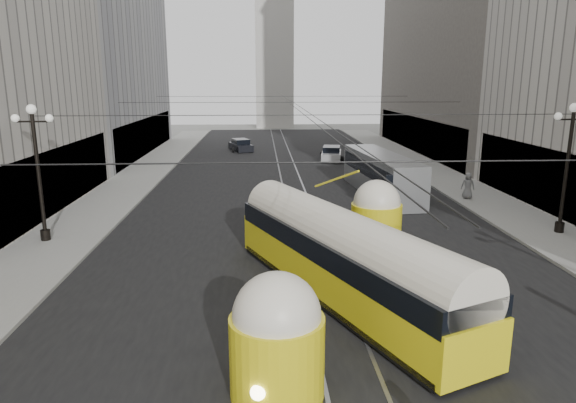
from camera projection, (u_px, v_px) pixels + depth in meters
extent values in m
cube|color=black|center=(291.00, 182.00, 39.22)|extent=(20.00, 85.00, 0.02)
cube|color=gray|center=(143.00, 174.00, 41.99)|extent=(4.00, 72.00, 0.15)
cube|color=gray|center=(431.00, 171.00, 43.22)|extent=(4.00, 72.00, 0.15)
cube|color=gray|center=(282.00, 182.00, 39.18)|extent=(0.12, 85.00, 0.04)
cube|color=gray|center=(301.00, 182.00, 39.26)|extent=(0.12, 85.00, 0.04)
cube|color=black|center=(59.00, 179.00, 29.78)|extent=(0.10, 18.00, 3.60)
cube|color=#999999|center=(78.00, 12.00, 50.03)|extent=(12.00, 28.00, 28.00)
cube|color=black|center=(147.00, 135.00, 53.10)|extent=(0.10, 25.20, 3.60)
cube|color=black|center=(548.00, 180.00, 29.28)|extent=(0.10, 18.00, 3.60)
cube|color=black|center=(415.00, 134.00, 54.54)|extent=(0.10, 28.80, 3.60)
cube|color=#B2AFA8|center=(274.00, 52.00, 82.61)|extent=(6.00, 6.00, 24.00)
cylinder|color=black|center=(39.00, 178.00, 23.76)|extent=(0.18, 0.18, 6.00)
cylinder|color=black|center=(46.00, 235.00, 24.40)|extent=(0.44, 0.44, 0.50)
cylinder|color=black|center=(33.00, 122.00, 23.16)|extent=(1.60, 0.08, 0.08)
sphere|color=white|center=(31.00, 109.00, 23.03)|extent=(0.44, 0.44, 0.44)
sphere|color=white|center=(15.00, 118.00, 23.09)|extent=(0.36, 0.36, 0.36)
sphere|color=white|center=(49.00, 118.00, 23.17)|extent=(0.36, 0.36, 0.36)
cylinder|color=black|center=(566.00, 173.00, 25.05)|extent=(0.18, 0.18, 6.00)
cylinder|color=black|center=(559.00, 227.00, 25.69)|extent=(0.44, 0.44, 0.50)
cylinder|color=black|center=(573.00, 119.00, 24.45)|extent=(1.60, 0.08, 0.08)
sphere|color=white|center=(575.00, 108.00, 24.32)|extent=(0.44, 0.44, 0.44)
sphere|color=white|center=(558.00, 116.00, 24.38)|extent=(0.36, 0.36, 0.36)
cylinder|color=black|center=(377.00, 162.00, 10.15)|extent=(25.00, 0.03, 0.03)
cylinder|color=black|center=(310.00, 115.00, 23.75)|extent=(25.00, 0.03, 0.03)
cylinder|color=black|center=(292.00, 102.00, 37.35)|extent=(25.00, 0.03, 0.03)
cylinder|color=black|center=(284.00, 96.00, 50.95)|extent=(25.00, 0.03, 0.03)
cylinder|color=black|center=(289.00, 103.00, 41.28)|extent=(0.03, 72.00, 0.03)
cylinder|color=black|center=(294.00, 103.00, 41.30)|extent=(0.03, 72.00, 0.03)
cube|color=yellow|center=(342.00, 273.00, 18.09)|extent=(7.14, 12.39, 1.52)
cube|color=black|center=(341.00, 292.00, 18.26)|extent=(6.99, 12.05, 0.27)
cube|color=black|center=(342.00, 247.00, 17.87)|extent=(7.08, 12.22, 0.76)
cylinder|color=silver|center=(343.00, 239.00, 17.81)|extent=(6.82, 12.11, 2.05)
cylinder|color=yellow|center=(277.00, 356.00, 12.47)|extent=(2.32, 2.32, 2.05)
sphere|color=silver|center=(277.00, 316.00, 12.22)|extent=(2.14, 2.14, 2.14)
cylinder|color=yellow|center=(376.00, 226.00, 23.68)|extent=(2.32, 2.32, 2.05)
sphere|color=silver|center=(377.00, 203.00, 23.43)|extent=(2.14, 2.14, 2.14)
sphere|color=#FFF2BF|center=(258.00, 392.00, 11.49)|extent=(0.36, 0.36, 0.36)
cube|color=#949799|center=(381.00, 174.00, 34.52)|extent=(3.28, 11.04, 2.72)
cube|color=black|center=(381.00, 168.00, 34.42)|extent=(3.27, 10.66, 1.00)
cube|color=black|center=(403.00, 186.00, 29.22)|extent=(2.08, 0.30, 1.27)
cylinder|color=black|center=(376.00, 200.00, 31.14)|extent=(0.30, 0.91, 0.91)
cylinder|color=black|center=(413.00, 200.00, 31.26)|extent=(0.30, 0.91, 0.91)
cylinder|color=black|center=(354.00, 178.00, 38.22)|extent=(0.30, 0.91, 0.91)
cylinder|color=black|center=(384.00, 178.00, 38.34)|extent=(0.30, 0.91, 0.91)
cube|color=silver|center=(331.00, 156.00, 49.49)|extent=(2.51, 4.61, 0.77)
cube|color=black|center=(332.00, 150.00, 49.36)|extent=(1.96, 2.63, 0.73)
cylinder|color=black|center=(325.00, 160.00, 48.04)|extent=(0.22, 0.62, 0.62)
cylinder|color=black|center=(342.00, 160.00, 48.13)|extent=(0.22, 0.62, 0.62)
cylinder|color=black|center=(321.00, 155.00, 50.93)|extent=(0.22, 0.62, 0.62)
cylinder|color=black|center=(337.00, 155.00, 51.01)|extent=(0.22, 0.62, 0.62)
cube|color=black|center=(241.00, 147.00, 56.24)|extent=(2.91, 4.47, 0.73)
cube|color=black|center=(241.00, 142.00, 56.12)|extent=(2.14, 2.63, 0.69)
cylinder|color=black|center=(233.00, 150.00, 54.86)|extent=(0.22, 0.59, 0.59)
cylinder|color=black|center=(247.00, 150.00, 54.94)|extent=(0.22, 0.59, 0.59)
cylinder|color=black|center=(234.00, 147.00, 57.60)|extent=(0.22, 0.59, 0.59)
cylinder|color=black|center=(248.00, 146.00, 57.68)|extent=(0.22, 0.59, 0.59)
imported|color=slate|center=(468.00, 186.00, 32.84)|extent=(0.95, 0.77, 1.69)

